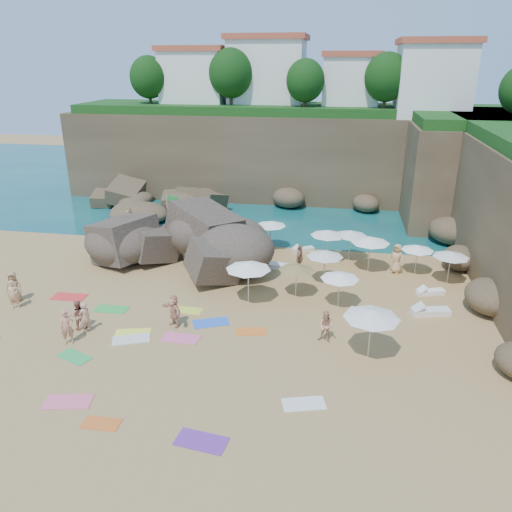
% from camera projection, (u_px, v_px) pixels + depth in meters
% --- Properties ---
extents(ground, '(120.00, 120.00, 0.00)m').
position_uv_depth(ground, '(211.00, 307.00, 27.71)').
color(ground, tan).
rests_on(ground, ground).
extents(seawater, '(120.00, 120.00, 0.00)m').
position_uv_depth(seawater, '(280.00, 183.00, 55.19)').
color(seawater, '#0C4751').
rests_on(seawater, ground).
extents(cliff_back, '(44.00, 8.00, 8.00)m').
position_uv_depth(cliff_back, '(294.00, 156.00, 48.82)').
color(cliff_back, brown).
rests_on(cliff_back, ground).
extents(cliff_corner, '(10.00, 12.00, 8.00)m').
position_uv_depth(cliff_corner, '(466.00, 172.00, 41.87)').
color(cliff_corner, brown).
rests_on(cliff_corner, ground).
extents(rock_promontory, '(12.00, 7.00, 2.00)m').
position_uv_depth(rock_promontory, '(136.00, 215.00, 44.10)').
color(rock_promontory, brown).
rests_on(rock_promontory, ground).
extents(clifftop_buildings, '(28.48, 9.48, 7.00)m').
position_uv_depth(clifftop_buildings, '(307.00, 77.00, 46.73)').
color(clifftop_buildings, white).
rests_on(clifftop_buildings, cliff_back).
extents(clifftop_trees, '(35.60, 23.82, 4.40)m').
position_uv_depth(clifftop_trees, '(324.00, 80.00, 40.69)').
color(clifftop_trees, '#11380F').
rests_on(clifftop_trees, ground).
extents(marina_masts, '(3.10, 0.10, 6.00)m').
position_uv_depth(marina_masts, '(136.00, 152.00, 56.70)').
color(marina_masts, white).
rests_on(marina_masts, ground).
extents(rock_outcrop, '(8.84, 6.67, 3.51)m').
position_uv_depth(rock_outcrop, '(182.00, 266.00, 33.08)').
color(rock_outcrop, brown).
rests_on(rock_outcrop, ground).
extents(flag_pole, '(0.84, 0.18, 4.32)m').
position_uv_depth(flag_pole, '(170.00, 216.00, 34.23)').
color(flag_pole, silver).
rests_on(flag_pole, ground).
extents(parasol_0, '(2.32, 2.32, 2.19)m').
position_uv_depth(parasol_0, '(328.00, 233.00, 33.27)').
color(parasol_0, silver).
rests_on(parasol_0, ground).
extents(parasol_1, '(2.23, 2.23, 2.11)m').
position_uv_depth(parasol_1, '(271.00, 223.00, 35.45)').
color(parasol_1, silver).
rests_on(parasol_1, ground).
extents(parasol_2, '(2.23, 2.23, 2.11)m').
position_uv_depth(parasol_2, '(351.00, 233.00, 33.47)').
color(parasol_2, silver).
rests_on(parasol_2, ground).
extents(parasol_3, '(2.21, 2.21, 2.09)m').
position_uv_depth(parasol_3, '(325.00, 254.00, 29.94)').
color(parasol_3, silver).
rests_on(parasol_3, ground).
extents(parasol_4, '(2.46, 2.46, 2.32)m').
position_uv_depth(parasol_4, '(371.00, 240.00, 31.62)').
color(parasol_4, silver).
rests_on(parasol_4, ground).
extents(parasol_5, '(2.53, 2.53, 2.40)m').
position_uv_depth(parasol_5, '(248.00, 266.00, 27.47)').
color(parasol_5, silver).
rests_on(parasol_5, ground).
extents(parasol_6, '(2.06, 2.06, 1.94)m').
position_uv_depth(parasol_6, '(296.00, 268.00, 28.34)').
color(parasol_6, silver).
rests_on(parasol_6, ground).
extents(parasol_7, '(2.03, 2.03, 1.92)m').
position_uv_depth(parasol_7, '(418.00, 248.00, 31.35)').
color(parasol_7, silver).
rests_on(parasol_7, ground).
extents(parasol_8, '(2.16, 2.16, 2.04)m').
position_uv_depth(parasol_8, '(451.00, 254.00, 29.98)').
color(parasol_8, silver).
rests_on(parasol_8, ground).
extents(parasol_9, '(2.12, 2.12, 2.01)m').
position_uv_depth(parasol_9, '(340.00, 276.00, 27.09)').
color(parasol_9, silver).
rests_on(parasol_9, ground).
extents(parasol_11, '(2.56, 2.56, 2.42)m').
position_uv_depth(parasol_11, '(372.00, 314.00, 22.24)').
color(parasol_11, silver).
rests_on(parasol_11, ground).
extents(lounger_0, '(1.67, 1.25, 0.25)m').
position_uv_depth(lounger_0, '(303.00, 250.00, 35.67)').
color(lounger_0, silver).
rests_on(lounger_0, ground).
extents(lounger_1, '(2.15, 1.17, 0.32)m').
position_uv_depth(lounger_1, '(272.00, 265.00, 32.87)').
color(lounger_1, white).
rests_on(lounger_1, ground).
extents(lounger_2, '(1.71, 1.06, 0.25)m').
position_uv_depth(lounger_2, '(431.00, 292.00, 29.17)').
color(lounger_2, white).
rests_on(lounger_2, ground).
extents(lounger_3, '(1.65, 1.09, 0.24)m').
position_uv_depth(lounger_3, '(249.00, 269.00, 32.42)').
color(lounger_3, white).
rests_on(lounger_3, ground).
extents(lounger_4, '(2.12, 1.12, 0.31)m').
position_uv_depth(lounger_4, '(431.00, 312.00, 26.84)').
color(lounger_4, white).
rests_on(lounger_4, ground).
extents(lounger_5, '(1.75, 1.56, 0.27)m').
position_uv_depth(lounger_5, '(361.00, 314.00, 26.66)').
color(lounger_5, white).
rests_on(lounger_5, ground).
extents(towel_1, '(2.03, 1.30, 0.03)m').
position_uv_depth(towel_1, '(68.00, 402.00, 20.01)').
color(towel_1, '#F35E84').
rests_on(towel_1, ground).
extents(towel_2, '(1.47, 0.77, 0.03)m').
position_uv_depth(towel_2, '(101.00, 423.00, 18.82)').
color(towel_2, orange).
rests_on(towel_2, ground).
extents(towel_3, '(1.81, 1.35, 0.03)m').
position_uv_depth(towel_3, '(75.00, 357.00, 23.03)').
color(towel_3, green).
rests_on(towel_3, ground).
extents(towel_4, '(1.58, 0.87, 0.03)m').
position_uv_depth(towel_4, '(188.00, 310.00, 27.28)').
color(towel_4, '#DAE83D').
rests_on(towel_4, ground).
extents(towel_5, '(2.00, 1.51, 0.03)m').
position_uv_depth(towel_5, '(131.00, 339.00, 24.46)').
color(towel_5, silver).
rests_on(towel_5, ground).
extents(towel_6, '(1.98, 1.17, 0.03)m').
position_uv_depth(towel_6, '(201.00, 441.00, 17.94)').
color(towel_6, '#6A2D94').
rests_on(towel_6, ground).
extents(towel_7, '(1.94, 1.01, 0.03)m').
position_uv_depth(towel_7, '(69.00, 297.00, 28.82)').
color(towel_7, red).
rests_on(towel_7, ground).
extents(towel_8, '(2.07, 1.58, 0.03)m').
position_uv_depth(towel_8, '(211.00, 323.00, 26.00)').
color(towel_8, blue).
rests_on(towel_8, ground).
extents(towel_9, '(1.86, 0.99, 0.03)m').
position_uv_depth(towel_9, '(181.00, 338.00, 24.56)').
color(towel_9, '#F05D97').
rests_on(towel_9, ground).
extents(towel_10, '(1.71, 1.12, 0.03)m').
position_uv_depth(towel_10, '(251.00, 331.00, 25.17)').
color(towel_10, orange).
rests_on(towel_10, ground).
extents(towel_11, '(1.82, 0.96, 0.03)m').
position_uv_depth(towel_11, '(111.00, 309.00, 27.41)').
color(towel_11, green).
rests_on(towel_11, ground).
extents(towel_12, '(1.92, 1.28, 0.03)m').
position_uv_depth(towel_12, '(133.00, 333.00, 25.01)').
color(towel_12, '#FCFA42').
rests_on(towel_12, ground).
extents(towel_13, '(1.87, 1.29, 0.03)m').
position_uv_depth(towel_13, '(304.00, 404.00, 19.89)').
color(towel_13, white).
rests_on(towel_13, ground).
extents(person_stand_0, '(0.71, 0.59, 1.66)m').
position_uv_depth(person_stand_0, '(14.00, 295.00, 27.24)').
color(person_stand_0, tan).
rests_on(person_stand_0, ground).
extents(person_stand_1, '(0.96, 0.89, 1.59)m').
position_uv_depth(person_stand_1, '(78.00, 315.00, 25.15)').
color(person_stand_1, '#AC6456').
rests_on(person_stand_1, ground).
extents(person_stand_2, '(1.13, 0.71, 1.63)m').
position_uv_depth(person_stand_2, '(210.00, 228.00, 38.03)').
color(person_stand_2, '#E3A881').
rests_on(person_stand_2, ground).
extents(person_stand_3, '(0.64, 1.17, 1.89)m').
position_uv_depth(person_stand_3, '(300.00, 259.00, 31.78)').
color(person_stand_3, '#A57452').
rests_on(person_stand_3, ground).
extents(person_stand_4, '(1.08, 0.93, 1.94)m').
position_uv_depth(person_stand_4, '(397.00, 258.00, 31.80)').
color(person_stand_4, tan).
rests_on(person_stand_4, ground).
extents(person_stand_5, '(1.82, 0.71, 1.91)m').
position_uv_depth(person_stand_5, '(129.00, 219.00, 39.63)').
color(person_stand_5, tan).
rests_on(person_stand_5, ground).
extents(person_stand_6, '(0.64, 0.70, 1.62)m').
position_uv_depth(person_stand_6, '(85.00, 317.00, 24.89)').
color(person_stand_6, tan).
rests_on(person_stand_6, ground).
extents(person_lie_2, '(1.30, 1.92, 0.47)m').
position_uv_depth(person_lie_2, '(16.00, 298.00, 28.25)').
color(person_lie_2, '#A97B54').
rests_on(person_lie_2, ground).
extents(person_lie_3, '(2.29, 2.30, 0.45)m').
position_uv_depth(person_lie_3, '(174.00, 322.00, 25.66)').
color(person_lie_3, tan).
rests_on(person_lie_3, ground).
extents(person_lie_4, '(1.41, 1.79, 0.41)m').
position_uv_depth(person_lie_4, '(69.00, 339.00, 24.09)').
color(person_lie_4, tan).
rests_on(person_lie_4, ground).
extents(person_lie_5, '(1.07, 1.71, 0.60)m').
position_uv_depth(person_lie_5, '(326.00, 336.00, 24.19)').
color(person_lie_5, tan).
rests_on(person_lie_5, ground).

